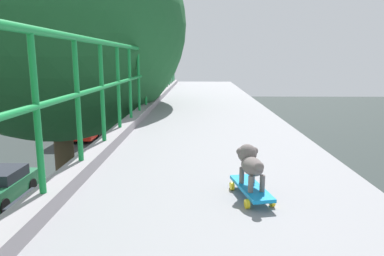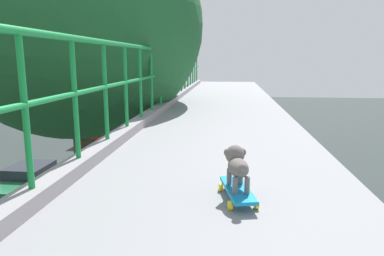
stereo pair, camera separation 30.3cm
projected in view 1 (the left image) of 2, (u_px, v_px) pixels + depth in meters
car_red_taxi_fifth at (45, 217)px, 12.74m from camera, size 1.99×3.94×1.66m
city_bus at (94, 109)px, 31.20m from camera, size 2.61×10.41×3.56m
roadside_tree_mid at (55, 26)px, 7.51m from camera, size 5.53×5.53×9.46m
toy_skateboard at (251, 189)px, 2.55m from camera, size 0.28×0.55×0.09m
small_dog at (250, 162)px, 2.53m from camera, size 0.20×0.37×0.29m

